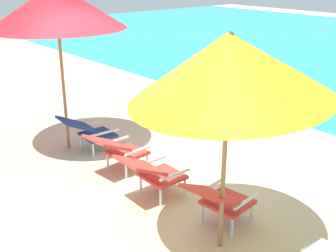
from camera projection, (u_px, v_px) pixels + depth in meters
ground_plane at (303, 120)px, 8.67m from camera, size 40.00×40.00×0.00m
lounge_chair_far_left at (88, 130)px, 7.04m from camera, size 0.59×0.90×0.68m
lounge_chair_near_left at (118, 148)px, 6.33m from camera, size 0.60×0.91×0.68m
lounge_chair_near_right at (152, 171)px, 5.63m from camera, size 0.56×0.88×0.68m
lounge_chair_far_right at (219, 198)px, 4.97m from camera, size 0.64×0.93×0.68m
beach_umbrella_left at (56, 6)px, 6.53m from camera, size 2.90×2.90×2.71m
beach_umbrella_right at (229, 67)px, 4.07m from camera, size 2.78×2.80×2.45m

